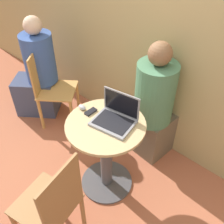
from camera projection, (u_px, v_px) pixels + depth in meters
ground_plane at (107, 182)px, 2.52m from camera, size 12.00×12.00×0.00m
back_wall at (172, 25)px, 2.13m from camera, size 7.00×0.05×2.60m
round_table at (106, 149)px, 2.21m from camera, size 0.63×0.63×0.77m
laptop at (116, 117)px, 2.02m from camera, size 0.35×0.29×0.23m
cell_phone at (91, 112)px, 2.12m from camera, size 0.05×0.11×0.02m
computer_mouse at (82, 107)px, 2.14m from camera, size 0.07×0.04×0.04m
chair_empty at (53, 206)px, 1.82m from camera, size 0.47×0.47×0.92m
person_seated at (156, 111)px, 2.52m from camera, size 0.39×0.57×1.25m
chair_background at (51, 88)px, 2.92m from camera, size 0.56×0.56×0.89m
person_background at (38, 76)px, 3.02m from camera, size 0.58×0.55×1.20m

